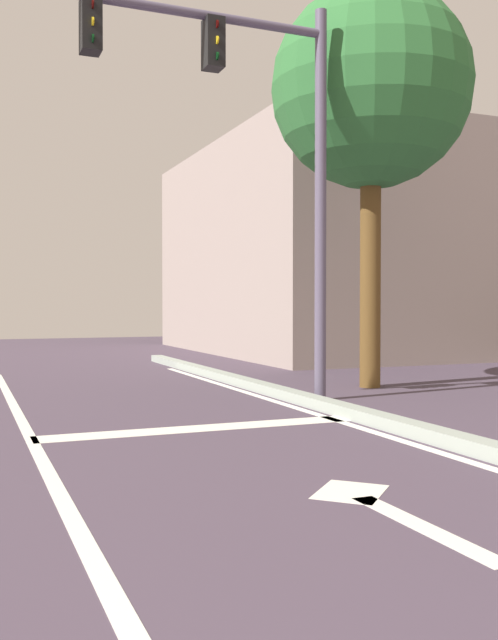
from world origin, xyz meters
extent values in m
cube|color=silver|center=(-0.20, 6.00, 0.00)|extent=(0.12, 20.00, 0.01)
cube|color=silver|center=(1.54, 9.14, 0.00)|extent=(3.48, 0.40, 0.01)
cube|color=silver|center=(1.71, 5.46, 0.00)|extent=(0.16, 1.40, 0.01)
cube|color=silver|center=(1.71, 6.31, 0.00)|extent=(0.71, 0.71, 0.01)
cylinder|color=#595167|center=(3.77, 10.64, 2.68)|extent=(0.16, 0.16, 5.35)
cylinder|color=#595167|center=(1.43, 10.64, 5.03)|extent=(4.69, 0.12, 0.12)
cube|color=black|center=(2.21, 10.64, 4.68)|extent=(0.24, 0.28, 0.64)
cylinder|color=#3A0605|center=(2.21, 10.49, 4.88)|extent=(0.02, 0.10, 0.10)
cylinder|color=yellow|center=(2.21, 10.49, 4.68)|extent=(0.02, 0.10, 0.10)
cylinder|color=black|center=(2.21, 10.49, 4.48)|extent=(0.02, 0.10, 0.10)
cube|color=black|center=(0.65, 10.64, 4.68)|extent=(0.24, 0.28, 0.64)
cylinder|color=#3A0605|center=(0.65, 10.49, 4.88)|extent=(0.02, 0.10, 0.10)
cylinder|color=yellow|center=(0.65, 10.49, 4.68)|extent=(0.02, 0.10, 0.10)
cylinder|color=black|center=(0.65, 10.49, 4.48)|extent=(0.02, 0.10, 0.10)
cylinder|color=brown|center=(5.22, 11.68, 1.90)|extent=(0.33, 0.33, 3.80)
sphere|color=#307035|center=(5.22, 11.68, 4.76)|extent=(3.18, 3.18, 3.18)
cube|color=gray|center=(12.05, 19.54, 2.77)|extent=(13.54, 9.80, 5.55)
camera|label=1|loc=(-0.83, 1.99, 1.33)|focal=39.66mm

